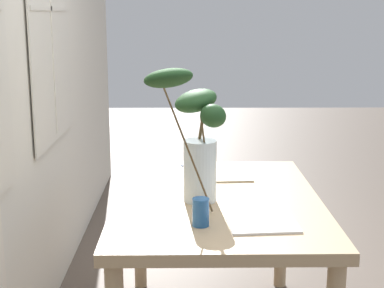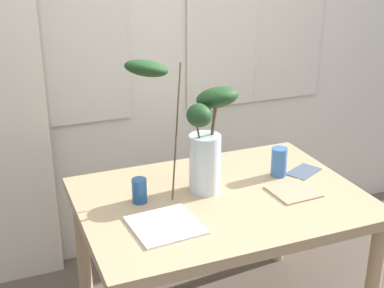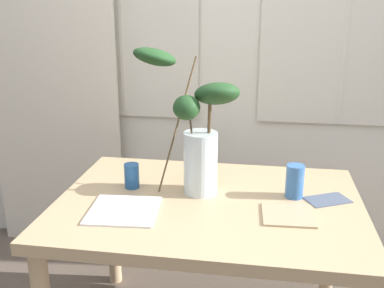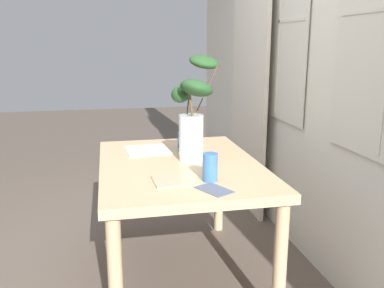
{
  "view_description": "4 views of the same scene",
  "coord_description": "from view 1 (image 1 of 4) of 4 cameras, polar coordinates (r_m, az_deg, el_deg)",
  "views": [
    {
      "loc": [
        -2.51,
        0.15,
        1.55
      ],
      "look_at": [
        0.03,
        0.11,
        0.97
      ],
      "focal_mm": 53.95,
      "sensor_mm": 36.0,
      "label": 1
    },
    {
      "loc": [
        -0.94,
        -1.97,
        1.85
      ],
      "look_at": [
        -0.11,
        0.08,
        0.98
      ],
      "focal_mm": 49.85,
      "sensor_mm": 36.0,
      "label": 2
    },
    {
      "loc": [
        0.21,
        -1.75,
        1.54
      ],
      "look_at": [
        -0.08,
        0.03,
        0.97
      ],
      "focal_mm": 42.46,
      "sensor_mm": 36.0,
      "label": 3
    },
    {
      "loc": [
        2.33,
        -0.4,
        1.42
      ],
      "look_at": [
        0.02,
        0.07,
        0.85
      ],
      "focal_mm": 38.95,
      "sensor_mm": 36.0,
      "label": 4
    }
  ],
  "objects": [
    {
      "name": "drinking_glass_blue_right",
      "position": [
        2.96,
        0.27,
        -1.78
      ],
      "size": [
        0.08,
        0.08,
        0.14
      ],
      "primitive_type": "cylinder",
      "color": "#386BAD",
      "rests_on": "dining_table"
    },
    {
      "name": "plate_square_right",
      "position": [
        2.96,
        3.92,
        -3.2
      ],
      "size": [
        0.21,
        0.21,
        0.01
      ],
      "primitive_type": "cube",
      "rotation": [
        0.0,
        0.0,
        0.05
      ],
      "color": "tan",
      "rests_on": "dining_table"
    },
    {
      "name": "plate_square_left",
      "position": [
        2.35,
        6.83,
        -7.58
      ],
      "size": [
        0.29,
        0.29,
        0.01
      ],
      "primitive_type": "cube",
      "rotation": [
        0.0,
        0.0,
        0.08
      ],
      "color": "white",
      "rests_on": "dining_table"
    },
    {
      "name": "drinking_glass_blue_left",
      "position": [
        2.28,
        0.87,
        -6.75
      ],
      "size": [
        0.07,
        0.07,
        0.11
      ],
      "primitive_type": "cylinder",
      "color": "#235693",
      "rests_on": "dining_table"
    },
    {
      "name": "vase_with_branches",
      "position": [
        2.49,
        0.29,
        0.7
      ],
      "size": [
        0.55,
        0.41,
        0.64
      ],
      "color": "silver",
      "rests_on": "dining_table"
    },
    {
      "name": "back_wall_with_windows",
      "position": [
        2.63,
        -18.34,
        9.33
      ],
      "size": [
        5.91,
        0.14,
        2.83
      ],
      "color": "silver",
      "rests_on": "ground"
    },
    {
      "name": "napkin_folded",
      "position": [
        3.12,
        0.47,
        -2.38
      ],
      "size": [
        0.21,
        0.18,
        0.0
      ],
      "primitive_type": "cube",
      "rotation": [
        0.0,
        0.0,
        0.47
      ],
      "color": "#4C566B",
      "rests_on": "dining_table"
    },
    {
      "name": "dining_table",
      "position": [
        2.67,
        2.47,
        -7.09
      ],
      "size": [
        1.29,
        0.93,
        0.73
      ],
      "color": "tan",
      "rests_on": "ground"
    }
  ]
}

